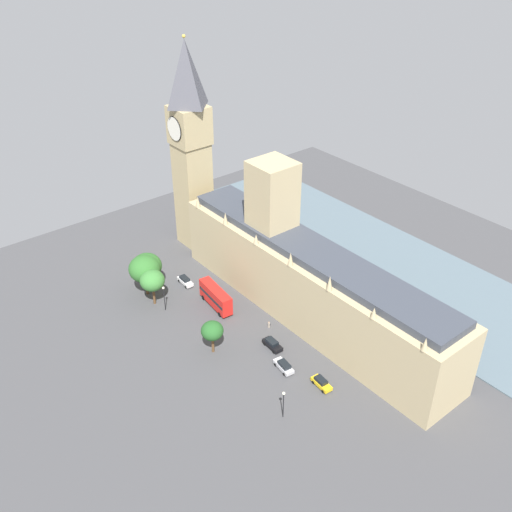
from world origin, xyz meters
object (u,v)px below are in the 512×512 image
Objects in this scene: clock_tower at (190,144)px; car_black_by_river_gate at (272,344)px; car_white_corner at (185,281)px; car_yellow_cab_near_tower at (321,383)px; plane_tree_trailing at (145,269)px; plane_tree_kerbside at (212,331)px; car_silver_opposite_hall at (284,366)px; street_lamp_slot_11 at (164,294)px; plane_tree_leading at (152,281)px; street_lamp_slot_10 at (284,400)px; parliament_building at (306,277)px; pedestrian_midblock at (269,325)px; plane_tree_far_end at (147,266)px; double_decker_bus_under_trees at (216,297)px.

clock_tower reaches higher than car_black_by_river_gate.
car_white_corner and car_yellow_cab_near_tower have the same top height.
car_black_by_river_gate is at bearing -84.98° from car_yellow_cab_near_tower.
plane_tree_trailing is 25.65m from plane_tree_kerbside.
car_yellow_cab_near_tower is (-2.43, 7.80, -0.00)m from car_silver_opposite_hall.
street_lamp_slot_11 is at bearing 89.93° from plane_tree_trailing.
clock_tower is 65.42m from car_yellow_cab_near_tower.
plane_tree_leading is at bearing -87.79° from plane_tree_kerbside.
car_black_by_river_gate is 0.81× the size of street_lamp_slot_10.
clock_tower is 32.40m from plane_tree_trailing.
car_white_corner is at bearing -147.48° from street_lamp_slot_11.
parliament_building is 33.52m from plane_tree_leading.
car_yellow_cab_near_tower is at bearing 102.45° from plane_tree_trailing.
street_lamp_slot_11 is at bearing 35.41° from car_white_corner.
car_yellow_cab_near_tower is at bearing 104.42° from plane_tree_leading.
car_black_by_river_gate is 3.15× the size of pedestrian_midblock.
plane_tree_far_end is 1.10× the size of plane_tree_leading.
pedestrian_midblock is (8.29, 39.48, -26.20)m from clock_tower.
parliament_building is 7.27× the size of plane_tree_trailing.
street_lamp_slot_11 is at bearing -40.49° from parliament_building.
car_yellow_cab_near_tower is at bearing 100.75° from plane_tree_far_end.
car_yellow_cab_near_tower is 48.56m from plane_tree_far_end.
street_lamp_slot_10 reaches higher than car_white_corner.
plane_tree_leading is at bearing -124.86° from pedestrian_midblock.
plane_tree_far_end is at bearing -133.15° from pedestrian_midblock.
pedestrian_midblock is at bearing -4.85° from parliament_building.
car_white_corner is 0.45× the size of double_decker_bus_under_trees.
clock_tower is 31.40m from plane_tree_far_end.
plane_tree_kerbside is at bearing 90.52° from plane_tree_trailing.
street_lamp_slot_11 is at bearing 82.33° from plane_tree_far_end.
plane_tree_leading is 0.87× the size of plane_tree_trailing.
plane_tree_far_end is 9.34m from street_lamp_slot_11.
street_lamp_slot_11 reaches higher than pedestrian_midblock.
pedestrian_midblock is at bearing 122.47° from plane_tree_leading.
plane_tree_kerbside is (21.85, 38.23, -21.62)m from clock_tower.
plane_tree_trailing reaches higher than car_white_corner.
plane_tree_leading reaches higher than car_silver_opposite_hall.
plane_tree_trailing is at bearing 29.77° from clock_tower.
street_lamp_slot_10 is at bearing 40.00° from parliament_building.
clock_tower is 34.07× the size of pedestrian_midblock.
clock_tower is 8.75× the size of street_lamp_slot_10.
pedestrian_midblock is (-6.02, -11.56, -0.20)m from car_silver_opposite_hall.
plane_tree_far_end is 5.72m from plane_tree_leading.
parliament_building is at bearing -119.92° from car_yellow_cab_near_tower.
street_lamp_slot_10 is (14.00, 20.43, 3.50)m from pedestrian_midblock.
clock_tower is 49.06m from plane_tree_kerbside.
parliament_building is at bearing 129.99° from plane_tree_trailing.
double_decker_bus_under_trees is 1.80× the size of street_lamp_slot_10.
street_lamp_slot_10 is (1.41, 48.47, -2.24)m from plane_tree_far_end.
plane_tree_kerbside is (0.97, 26.79, -1.15)m from plane_tree_far_end.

